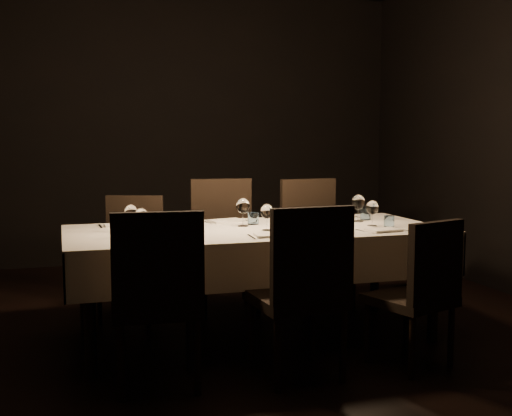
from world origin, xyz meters
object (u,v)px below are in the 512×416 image
object	(u,v)px
chair_near_left	(157,293)
chair_far_left	(132,250)
chair_near_center	(303,285)
chair_near_right	(421,287)
dining_table	(256,239)
chair_far_center	(224,239)
chair_far_right	(314,236)

from	to	relation	value
chair_near_left	chair_far_left	bearing A→B (deg)	-85.79
chair_near_left	chair_near_center	world-z (taller)	chair_near_center
chair_near_center	chair_near_right	bearing A→B (deg)	173.39
dining_table	chair_far_left	size ratio (longest dim) A/B	2.72
chair_near_right	chair_far_center	xyz separation A→B (m)	(-0.77, 1.68, 0.07)
chair_far_left	chair_far_center	bearing A→B (deg)	20.94
chair_near_right	dining_table	bearing A→B (deg)	-67.10
chair_far_center	chair_near_center	bearing A→B (deg)	-84.90
dining_table	chair_far_right	bearing A→B (deg)	46.48
chair_near_left	chair_near_right	distance (m)	1.54
chair_far_right	chair_near_center	bearing A→B (deg)	-117.75
dining_table	chair_far_center	size ratio (longest dim) A/B	2.42
chair_near_center	chair_far_center	bearing A→B (deg)	-93.00
chair_near_right	chair_far_right	size ratio (longest dim) A/B	0.87
chair_far_left	chair_far_center	distance (m)	0.74
dining_table	chair_far_left	bearing A→B (deg)	132.26
dining_table	chair_near_right	bearing A→B (deg)	-48.46
chair_far_center	chair_far_right	xyz separation A→B (m)	(0.76, -0.04, -0.01)
chair_near_right	chair_far_center	bearing A→B (deg)	-84.06
chair_near_right	chair_near_left	bearing A→B (deg)	-23.09
chair_near_left	chair_near_right	xyz separation A→B (m)	(1.53, -0.12, -0.05)
chair_near_left	chair_near_center	bearing A→B (deg)	179.00
chair_far_center	dining_table	bearing A→B (deg)	-85.17
chair_far_left	chair_far_right	size ratio (longest dim) A/B	0.90
dining_table	chair_far_center	bearing A→B (deg)	90.93
dining_table	chair_far_left	world-z (taller)	chair_far_left
chair_near_center	chair_far_center	xyz separation A→B (m)	(-0.03, 1.65, 0.02)
chair_near_center	chair_near_right	xyz separation A→B (m)	(0.73, -0.03, -0.05)
chair_far_left	chair_far_center	world-z (taller)	chair_far_center
chair_near_right	chair_far_right	xyz separation A→B (m)	(-0.01, 1.64, 0.06)
dining_table	chair_far_right	xyz separation A→B (m)	(0.75, 0.79, -0.13)
dining_table	chair_far_center	xyz separation A→B (m)	(-0.01, 0.83, -0.12)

